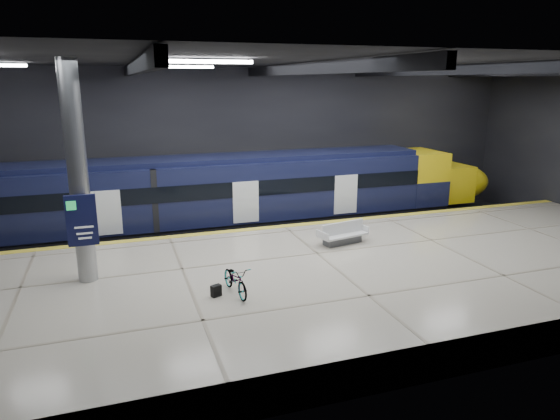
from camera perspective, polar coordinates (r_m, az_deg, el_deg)
name	(u,v)px	position (r m, az deg, el deg)	size (l,w,h in m)	color
ground	(307,271)	(19.97, 3.09, -7.01)	(30.00, 30.00, 0.00)	black
room_shell	(309,126)	(18.64, 3.33, 9.57)	(30.10, 16.10, 8.05)	black
platform	(334,282)	(17.63, 6.14, -8.15)	(30.00, 11.00, 1.10)	beige
safety_strip	(284,226)	(22.05, 0.50, -1.85)	(30.00, 0.40, 0.01)	yellow
rails	(266,231)	(24.84, -1.59, -2.42)	(30.00, 1.52, 0.16)	gray
train	(213,196)	(23.73, -7.61, 1.59)	(29.40, 2.84, 3.79)	black
bench	(342,236)	(19.80, 7.15, -2.96)	(2.13, 1.22, 0.88)	#595B60
bicycle	(236,280)	(15.15, -5.11, -7.92)	(0.60, 1.73, 0.91)	#99999E
pannier_bag	(216,291)	(15.15, -7.32, -9.14)	(0.30, 0.18, 0.35)	black
info_column	(78,177)	(16.49, -22.07, 3.47)	(0.90, 0.78, 6.90)	#9EA0A5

